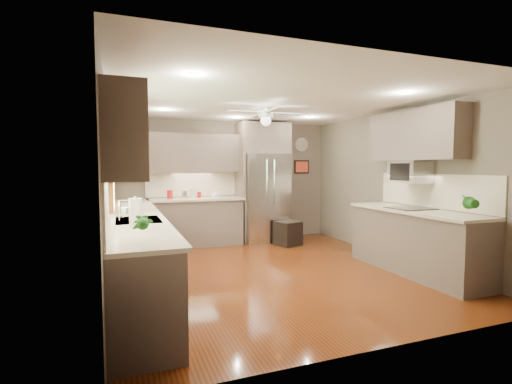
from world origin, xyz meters
TOP-DOWN VIEW (x-y plane):
  - floor at (0.00, 0.00)m, footprint 5.00×5.00m
  - ceiling at (0.00, 0.00)m, footprint 5.00×5.00m
  - wall_back at (0.00, 2.50)m, footprint 4.50×0.00m
  - wall_front at (0.00, -2.50)m, footprint 4.50×0.00m
  - wall_left at (-2.25, 0.00)m, footprint 0.00×5.00m
  - wall_right at (2.25, 0.00)m, footprint 0.00×5.00m
  - canister_a at (-1.21, 2.24)m, footprint 0.12×0.12m
  - canister_b at (-0.93, 2.22)m, footprint 0.13×0.13m
  - canister_c at (-0.76, 2.25)m, footprint 0.13×0.13m
  - canister_d at (-0.64, 2.25)m, footprint 0.10×0.10m
  - soap_bottle at (-2.08, -0.22)m, footprint 0.10×0.10m
  - potted_plant_left at (-1.95, -1.81)m, footprint 0.18×0.13m
  - potted_plant_right at (1.91, -1.69)m, footprint 0.25×0.23m
  - bowl at (-0.31, 2.20)m, footprint 0.24×0.24m
  - left_run at (-1.95, 0.15)m, footprint 0.65×4.70m
  - back_run at (-0.72, 2.20)m, footprint 1.85×0.65m
  - uppers at (-0.74, 0.71)m, footprint 4.50×4.70m
  - window at (-2.22, -0.50)m, footprint 0.05×1.12m
  - sink at (-1.93, -0.50)m, footprint 0.50×0.70m
  - refrigerator at (0.70, 2.16)m, footprint 1.06×0.75m
  - right_run at (1.93, -0.80)m, footprint 0.70×2.20m
  - microwave at (2.03, -0.55)m, footprint 0.43×0.55m
  - ceiling_fan at (-0.00, 0.30)m, footprint 1.18×1.18m
  - recessed_lights at (-0.04, 0.40)m, footprint 2.84×3.14m
  - wall_clock at (1.75, 2.48)m, footprint 0.30×0.03m
  - framed_print at (1.75, 2.48)m, footprint 0.36×0.03m
  - stool at (0.99, 1.58)m, footprint 0.54×0.54m
  - paper_towel at (-1.98, -1.01)m, footprint 0.13×0.13m

SIDE VIEW (x-z plane):
  - floor at x=0.00m, z-range 0.00..0.00m
  - stool at x=0.99m, z-range -0.01..0.48m
  - left_run at x=-1.95m, z-range -0.24..1.21m
  - back_run at x=-0.72m, z-range -0.24..1.21m
  - right_run at x=1.93m, z-range -0.24..1.21m
  - sink at x=-1.93m, z-range 0.75..1.07m
  - bowl at x=-0.31m, z-range 0.94..0.99m
  - canister_d at x=-0.64m, z-range 0.94..1.06m
  - canister_b at x=-0.93m, z-range 0.93..1.09m
  - canister_a at x=-1.21m, z-range 0.93..1.11m
  - soap_bottle at x=-2.08m, z-range 0.94..1.11m
  - canister_c at x=-0.76m, z-range 0.94..1.12m
  - paper_towel at x=-1.98m, z-range 0.91..1.25m
  - potted_plant_left at x=-1.95m, z-range 0.94..1.26m
  - potted_plant_right at x=1.91m, z-range 0.94..1.30m
  - refrigerator at x=0.70m, z-range -0.04..2.41m
  - wall_back at x=0.00m, z-range -1.00..3.50m
  - wall_front at x=0.00m, z-range -1.00..3.50m
  - wall_left at x=-2.25m, z-range -1.25..3.75m
  - wall_right at x=2.25m, z-range -1.25..3.75m
  - microwave at x=2.03m, z-range 1.31..1.65m
  - framed_print at x=1.75m, z-range 1.40..1.70m
  - window at x=-2.22m, z-range 1.09..2.01m
  - uppers at x=-0.74m, z-range 1.39..2.35m
  - wall_clock at x=1.75m, z-range 1.90..2.20m
  - ceiling_fan at x=0.00m, z-range 2.17..2.49m
  - recessed_lights at x=-0.04m, z-range 2.49..2.50m
  - ceiling at x=0.00m, z-range 2.50..2.50m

